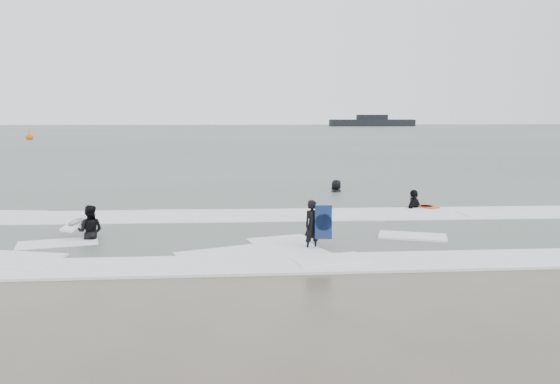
{
  "coord_description": "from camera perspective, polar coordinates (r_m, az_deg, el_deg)",
  "views": [
    {
      "loc": [
        -1.16,
        -14.28,
        3.92
      ],
      "look_at": [
        0.0,
        5.0,
        1.1
      ],
      "focal_mm": 35.0,
      "sensor_mm": 36.0,
      "label": 1
    }
  ],
  "objects": [
    {
      "name": "surfer_right_near",
      "position": [
        22.99,
        13.8,
        -1.75
      ],
      "size": [
        1.12,
        1.18,
        1.96
      ],
      "primitive_type": "imported",
      "rotation": [
        0.0,
        0.0,
        -2.3
      ],
      "color": "black",
      "rests_on": "ground"
    },
    {
      "name": "buoy",
      "position": [
        86.66,
        -24.7,
        5.24
      ],
      "size": [
        1.0,
        1.0,
        1.65
      ],
      "color": "#D95D09",
      "rests_on": "ground"
    },
    {
      "name": "surfer_centre",
      "position": [
        15.83,
        3.41,
        -6.05
      ],
      "size": [
        0.64,
        0.55,
        1.47
      ],
      "primitive_type": "imported",
      "rotation": [
        0.0,
        0.0,
        0.43
      ],
      "color": "black",
      "rests_on": "ground"
    },
    {
      "name": "surfer_right_far",
      "position": [
        26.96,
        5.91,
        -0.09
      ],
      "size": [
        1.02,
        1.04,
        1.81
      ],
      "primitive_type": "imported",
      "rotation": [
        0.0,
        0.0,
        -2.32
      ],
      "color": "black",
      "rests_on": "ground"
    },
    {
      "name": "surf_foam",
      "position": [
        18.43,
        0.24,
        -3.85
      ],
      "size": [
        30.03,
        9.06,
        0.09
      ],
      "color": "white",
      "rests_on": "ground"
    },
    {
      "name": "ground",
      "position": [
        14.85,
        1.17,
        -7.0
      ],
      "size": [
        320.0,
        320.0,
        0.0
      ],
      "primitive_type": "plane",
      "color": "brown",
      "rests_on": "ground"
    },
    {
      "name": "vessel_horizon",
      "position": [
        157.59,
        9.58,
        7.22
      ],
      "size": [
        23.86,
        4.26,
        3.24
      ],
      "color": "black",
      "rests_on": "ground"
    },
    {
      "name": "surfer_wading",
      "position": [
        17.92,
        -19.18,
        -4.8
      ],
      "size": [
        0.84,
        0.68,
        1.66
      ],
      "primitive_type": "imported",
      "rotation": [
        0.0,
        0.0,
        3.08
      ],
      "color": "black",
      "rests_on": "ground"
    },
    {
      "name": "sea",
      "position": [
        94.36,
        -2.75,
        5.96
      ],
      "size": [
        320.0,
        320.0,
        0.0
      ],
      "primitive_type": "plane",
      "color": "#47544C",
      "rests_on": "ground"
    },
    {
      "name": "bodyboards",
      "position": [
        18.2,
        0.96,
        -2.53
      ],
      "size": [
        13.48,
        7.17,
        1.25
      ],
      "color": "#0F1F47",
      "rests_on": "ground"
    }
  ]
}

